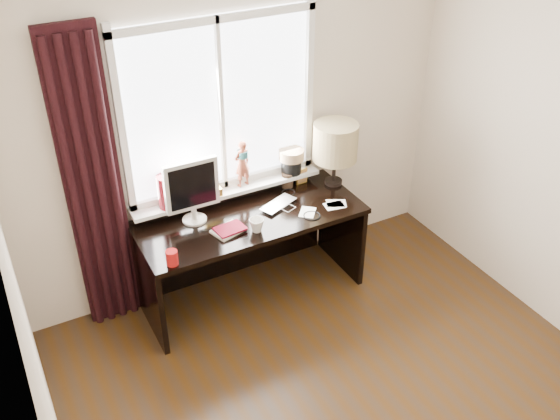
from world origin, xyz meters
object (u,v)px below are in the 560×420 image
laptop (278,204)px  table_lamp (335,143)px  monitor (192,188)px  mug (257,225)px  red_cup (172,258)px  desk (245,236)px

laptop → table_lamp: 0.66m
monitor → laptop: bearing=-9.9°
monitor → mug: bearing=-44.4°
monitor → table_lamp: size_ratio=0.94×
mug → red_cup: mug is taller
desk → red_cup: bearing=-151.6°
red_cup → desk: size_ratio=0.06×
desk → table_lamp: table_lamp is taller
laptop → red_cup: size_ratio=2.91×
mug → desk: size_ratio=0.06×
red_cup → desk: (0.71, 0.38, -0.30)m
mug → monitor: bearing=135.6°
table_lamp → mug: bearing=-159.5°
red_cup → table_lamp: bearing=14.8°
desk → mug: bearing=-98.5°
mug → red_cup: bearing=-172.8°
desk → table_lamp: bearing=1.1°
red_cup → monitor: 0.57m
desk → monitor: monitor is taller
red_cup → table_lamp: table_lamp is taller
laptop → mug: (-0.29, -0.22, 0.04)m
mug → monitor: 0.53m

